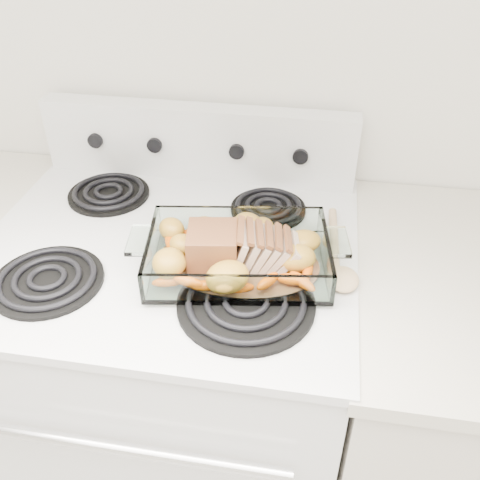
% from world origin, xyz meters
% --- Properties ---
extents(electric_range, '(0.78, 0.70, 1.12)m').
position_xyz_m(electric_range, '(0.00, 1.66, 0.48)').
color(electric_range, silver).
rests_on(electric_range, ground).
extents(counter_right, '(0.58, 0.68, 0.93)m').
position_xyz_m(counter_right, '(0.67, 1.66, 0.47)').
color(counter_right, beige).
rests_on(counter_right, ground).
extents(baking_dish, '(0.34, 0.22, 0.07)m').
position_xyz_m(baking_dish, '(0.16, 1.59, 0.96)').
color(baking_dish, silver).
rests_on(baking_dish, electric_range).
extents(pork_roast, '(0.21, 0.09, 0.08)m').
position_xyz_m(pork_roast, '(0.15, 1.59, 0.99)').
color(pork_roast, brown).
rests_on(pork_roast, baking_dish).
extents(roast_vegetables, '(0.39, 0.21, 0.05)m').
position_xyz_m(roast_vegetables, '(0.15, 1.63, 0.97)').
color(roast_vegetables, '#E85B07').
rests_on(roast_vegetables, baking_dish).
extents(wooden_spoon, '(0.07, 0.27, 0.02)m').
position_xyz_m(wooden_spoon, '(0.35, 1.64, 0.95)').
color(wooden_spoon, tan).
rests_on(wooden_spoon, electric_range).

